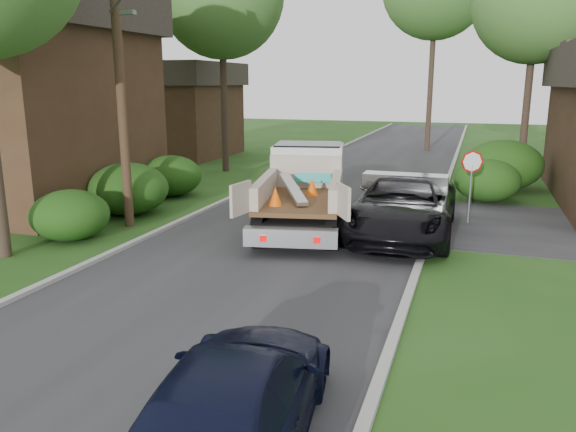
# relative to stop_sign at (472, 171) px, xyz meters

# --- Properties ---
(ground) EXTENTS (120.00, 120.00, 0.00)m
(ground) POSITION_rel_stop_sign_xyz_m (-5.20, -9.00, -1.78)
(ground) COLOR #1F4814
(ground) RESTS_ON ground
(road) EXTENTS (8.00, 90.00, 0.02)m
(road) POSITION_rel_stop_sign_xyz_m (-5.20, 1.00, -1.77)
(road) COLOR #28282B
(road) RESTS_ON ground
(curb_left) EXTENTS (0.20, 90.00, 0.12)m
(curb_left) POSITION_rel_stop_sign_xyz_m (-9.30, 1.00, -1.72)
(curb_left) COLOR #9E9E99
(curb_left) RESTS_ON ground
(curb_right) EXTENTS (0.20, 90.00, 0.12)m
(curb_right) POSITION_rel_stop_sign_xyz_m (-1.10, 1.00, -1.72)
(curb_right) COLOR #9E9E99
(curb_right) RESTS_ON ground
(stop_sign) EXTENTS (0.71, 0.32, 2.48)m
(stop_sign) POSITION_rel_stop_sign_xyz_m (0.00, 0.00, 0.00)
(stop_sign) COLOR slate
(stop_sign) RESTS_ON ground
(utility_pole) EXTENTS (2.42, 1.25, 10.00)m
(utility_pole) POSITION_rel_stop_sign_xyz_m (-10.68, -4.02, 3.40)
(utility_pole) COLOR #382619
(utility_pole) RESTS_ON ground
(house_left_near) EXTENTS (9.72, 8.64, 8.40)m
(house_left_near) POSITION_rel_stop_sign_xyz_m (-17.20, -2.00, 2.50)
(house_left_near) COLOR #3B2618
(house_left_near) RESTS_ON ground
(house_left_far) EXTENTS (7.56, 7.56, 6.00)m
(house_left_far) POSITION_rel_stop_sign_xyz_m (-18.70, 13.00, 1.27)
(house_left_far) COLOR #3B2618
(house_left_far) RESTS_ON ground
(hedge_left_a) EXTENTS (2.34, 2.34, 1.53)m
(hedge_left_a) POSITION_rel_stop_sign_xyz_m (-11.40, -6.00, -1.01)
(hedge_left_a) COLOR #163C0E
(hedge_left_a) RESTS_ON ground
(hedge_left_b) EXTENTS (2.86, 2.86, 1.87)m
(hedge_left_b) POSITION_rel_stop_sign_xyz_m (-11.70, -2.50, -0.84)
(hedge_left_b) COLOR #163C0E
(hedge_left_b) RESTS_ON ground
(hedge_left_c) EXTENTS (2.60, 2.60, 1.70)m
(hedge_left_c) POSITION_rel_stop_sign_xyz_m (-12.00, 1.00, -0.93)
(hedge_left_c) COLOR #163C0E
(hedge_left_c) RESTS_ON ground
(hedge_right_a) EXTENTS (2.60, 2.60, 1.70)m
(hedge_right_a) POSITION_rel_stop_sign_xyz_m (0.60, 4.00, -0.93)
(hedge_right_a) COLOR #163C0E
(hedge_right_a) RESTS_ON ground
(hedge_right_b) EXTENTS (3.38, 3.38, 2.21)m
(hedge_right_b) POSITION_rel_stop_sign_xyz_m (1.30, 7.00, -0.67)
(hedge_right_b) COLOR #163C0E
(hedge_right_b) RESTS_ON ground
(tree_right_far) EXTENTS (6.00, 6.00, 11.50)m
(tree_right_far) POSITION_rel_stop_sign_xyz_m (2.30, 11.00, 6.70)
(tree_right_far) COLOR #2D2119
(tree_right_far) RESTS_ON ground
(flatbed_truck) EXTENTS (4.10, 7.17, 2.56)m
(flatbed_truck) POSITION_rel_stop_sign_xyz_m (-5.32, -1.61, -0.38)
(flatbed_truck) COLOR black
(flatbed_truck) RESTS_ON ground
(black_pickup) EXTENTS (3.15, 6.66, 1.84)m
(black_pickup) POSITION_rel_stop_sign_xyz_m (-1.94, -2.36, -0.86)
(black_pickup) COLOR black
(black_pickup) RESTS_ON ground
(navy_suv) EXTENTS (2.57, 5.12, 1.43)m
(navy_suv) POSITION_rel_stop_sign_xyz_m (-2.60, -13.67, -1.06)
(navy_suv) COLOR black
(navy_suv) RESTS_ON ground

